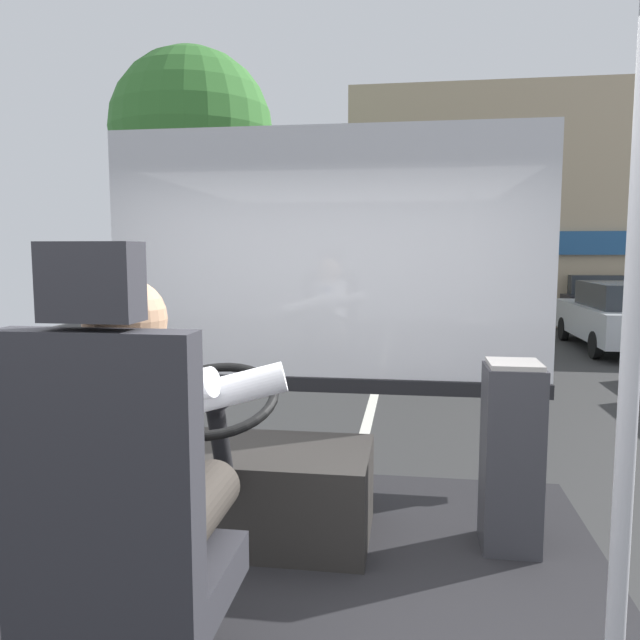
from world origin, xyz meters
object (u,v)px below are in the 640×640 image
Objects in this scene: bus_driver at (142,460)px; handrail_pole at (632,336)px; steering_console at (245,488)px; parked_car_silver at (624,315)px; parked_car_black at (589,298)px; driver_seat at (122,540)px; parked_car_red at (538,287)px; fare_box at (511,456)px.

handrail_pole is (1.20, -0.09, 0.37)m from bus_driver.
steering_console is at bearing 136.76° from handrail_pole.
parked_car_black reaches higher than parked_car_silver.
parked_car_black is at bearing 71.31° from driver_seat.
parked_car_red is at bearing 75.68° from steering_console.
bus_driver is 1.14m from steering_console.
steering_console is at bearing -104.32° from parked_car_red.
parked_car_red is at bearing 78.70° from fare_box.
bus_driver reaches higher than steering_console.
steering_console is 0.26× the size of parked_car_black.
fare_box is 0.19× the size of parked_car_red.
parked_car_black is (4.34, 16.32, -1.11)m from handrail_pole.
bus_driver is at bearing -108.83° from parked_car_black.
steering_console is 1.85m from handrail_pole.
parked_car_red is (4.06, 20.31, -0.41)m from fare_box.
steering_console is at bearing -115.09° from parked_car_silver.
parked_car_silver is 9.71m from parked_car_red.
parked_car_silver is at bearing -96.73° from parked_car_black.
bus_driver is at bearing -103.66° from parked_car_red.
bus_driver is 12.76m from parked_car_silver.
fare_box is 11.30m from parked_car_silver.
parked_car_silver is (3.85, 10.61, -0.44)m from fare_box.
fare_box is at bearing 3.45° from steering_console.
parked_car_black is (0.53, 4.52, 0.01)m from parked_car_silver.
bus_driver is 17.16m from parked_car_black.
handrail_pole is 21.91m from parked_car_red.
handrail_pole is 16.92m from parked_car_black.
parked_car_black is (4.39, 15.12, -0.43)m from fare_box.
fare_box reaches higher than parked_car_red.
parked_car_silver is at bearing 64.91° from steering_console.
driver_seat reaches higher than bus_driver.
steering_console is 1.37× the size of fare_box.
driver_seat reaches higher than fare_box.
handrail_pole is (1.20, -1.13, 0.86)m from steering_console.
bus_driver reaches higher than fare_box.
driver_seat is 0.31× the size of parked_car_black.
driver_seat is 1.69m from fare_box.
parked_car_silver is (3.80, 11.80, -1.12)m from handrail_pole.
steering_console is (-0.00, 1.16, -0.32)m from driver_seat.
bus_driver reaches higher than parked_car_red.
handrail_pole is 12.45m from parked_car_silver.
handrail_pole is 2.68× the size of fare_box.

